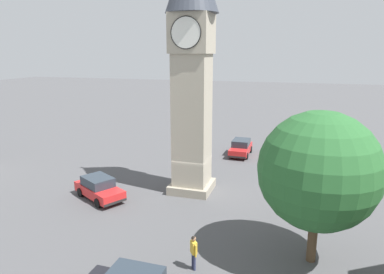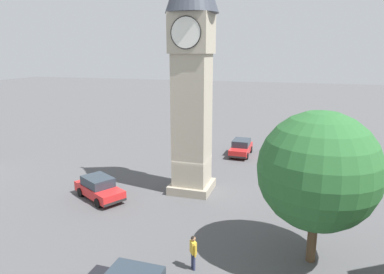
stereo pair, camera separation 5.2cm
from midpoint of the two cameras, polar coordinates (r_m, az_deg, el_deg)
ground_plane at (r=25.77m, az=-0.06°, el=-8.71°), size 200.00×200.00×0.00m
clock_tower at (r=23.84m, az=-0.06°, el=14.65°), size 3.52×3.52×17.56m
car_blue_kerb at (r=34.45m, az=7.96°, el=-1.71°), size 1.85×4.15×1.53m
car_red_corner at (r=28.74m, az=21.92°, el=-5.72°), size 3.21×4.46×1.53m
car_white_side at (r=24.96m, az=-15.05°, el=-8.08°), size 4.42×3.49×1.53m
pedestrian at (r=16.77m, az=0.18°, el=-17.96°), size 0.40×0.46×1.69m
tree at (r=16.87m, az=19.93°, el=-5.22°), size 5.53×5.53×7.35m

